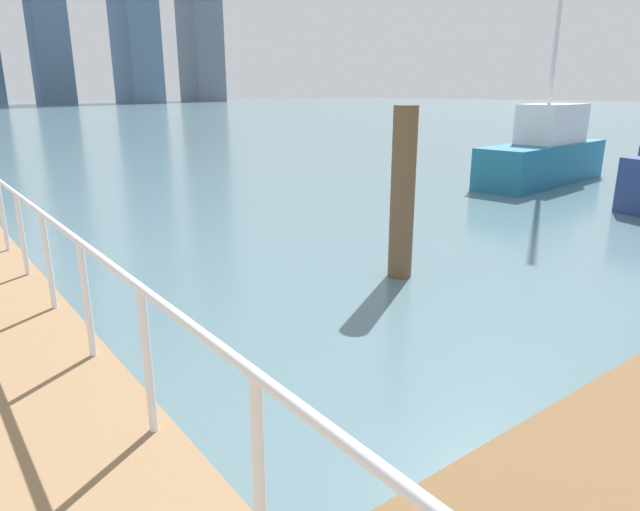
% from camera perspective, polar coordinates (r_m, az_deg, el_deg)
% --- Properties ---
extents(ground_plane, '(300.00, 300.00, 0.00)m').
position_cam_1_polar(ground_plane, '(15.79, -21.01, 5.66)').
color(ground_plane, slate).
extents(boardwalk_railing, '(0.06, 28.71, 1.08)m').
position_cam_1_polar(boardwalk_railing, '(6.51, -26.30, 1.96)').
color(boardwalk_railing, white).
rests_on(boardwalk_railing, boardwalk).
extents(dock_piling_3, '(0.35, 0.35, 2.47)m').
position_cam_1_polar(dock_piling_3, '(8.15, 8.43, 6.21)').
color(dock_piling_3, brown).
rests_on(dock_piling_3, ground_plane).
extents(moored_boat_1, '(5.64, 2.10, 10.13)m').
position_cam_1_polar(moored_boat_1, '(18.14, 21.97, 9.78)').
color(moored_boat_1, '#1E6B8C').
rests_on(moored_boat_1, ground_plane).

